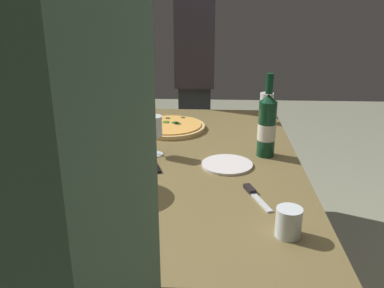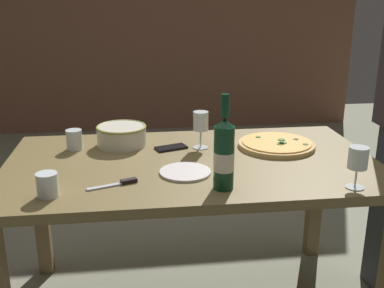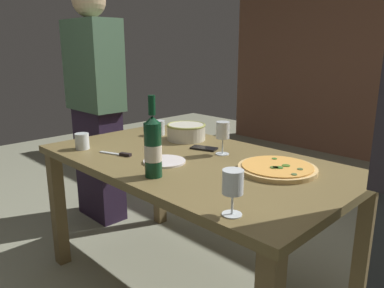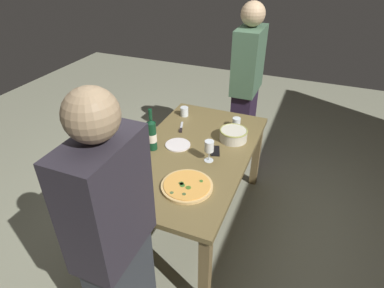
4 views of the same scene
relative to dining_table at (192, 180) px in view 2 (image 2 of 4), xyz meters
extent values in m
cube|color=brown|center=(0.00, 0.00, 0.07)|extent=(1.60, 0.90, 0.04)
cube|color=brown|center=(-0.74, 0.40, -0.30)|extent=(0.07, 0.07, 0.71)
cube|color=brown|center=(0.74, 0.40, -0.30)|extent=(0.07, 0.07, 0.71)
cylinder|color=#DFB671|center=(0.42, 0.13, 0.10)|extent=(0.36, 0.36, 0.02)
cylinder|color=#EFA649|center=(0.42, 0.13, 0.12)|extent=(0.32, 0.32, 0.01)
cylinder|color=#3B722A|center=(0.44, 0.11, 0.12)|extent=(0.03, 0.03, 0.00)
cylinder|color=#457223|center=(0.45, 0.16, 0.12)|extent=(0.04, 0.04, 0.00)
cylinder|color=#477429|center=(0.43, 0.10, 0.12)|extent=(0.03, 0.03, 0.00)
cylinder|color=#506938|center=(0.54, 0.08, 0.12)|extent=(0.02, 0.02, 0.00)
cylinder|color=#475F31|center=(0.52, 0.16, 0.12)|extent=(0.02, 0.02, 0.00)
cylinder|color=#3D7026|center=(0.35, 0.21, 0.12)|extent=(0.02, 0.02, 0.00)
cylinder|color=#4F6F2B|center=(0.42, 0.09, 0.12)|extent=(0.04, 0.04, 0.00)
cylinder|color=silver|center=(-0.30, 0.25, 0.14)|extent=(0.23, 0.23, 0.09)
torus|color=#A1A653|center=(-0.30, 0.25, 0.18)|extent=(0.24, 0.24, 0.01)
cylinder|color=#0F3B21|center=(0.08, -0.31, 0.21)|extent=(0.08, 0.08, 0.24)
cone|color=#0F3B21|center=(0.08, -0.31, 0.34)|extent=(0.08, 0.08, 0.03)
cylinder|color=#0F3B21|center=(0.08, -0.31, 0.41)|extent=(0.03, 0.03, 0.08)
cylinder|color=silver|center=(0.08, -0.31, 0.20)|extent=(0.08, 0.08, 0.07)
cylinder|color=white|center=(0.56, -0.37, 0.09)|extent=(0.07, 0.07, 0.00)
cylinder|color=white|center=(0.56, -0.37, 0.13)|extent=(0.01, 0.01, 0.07)
cylinder|color=white|center=(0.56, -0.37, 0.21)|extent=(0.07, 0.07, 0.08)
cylinder|color=white|center=(0.06, 0.16, 0.09)|extent=(0.07, 0.07, 0.00)
cylinder|color=white|center=(0.06, 0.16, 0.14)|extent=(0.01, 0.01, 0.08)
cylinder|color=white|center=(0.06, 0.16, 0.22)|extent=(0.07, 0.07, 0.09)
cylinder|color=maroon|center=(0.06, 0.16, 0.20)|extent=(0.06, 0.06, 0.04)
cylinder|color=white|center=(-0.55, -0.31, 0.14)|extent=(0.08, 0.08, 0.09)
cylinder|color=white|center=(-0.52, 0.22, 0.14)|extent=(0.07, 0.07, 0.09)
cylinder|color=white|center=(-0.05, -0.15, 0.10)|extent=(0.21, 0.21, 0.01)
cube|color=black|center=(-0.08, 0.17, 0.10)|extent=(0.16, 0.11, 0.01)
cube|color=silver|center=(-0.36, -0.25, 0.10)|extent=(0.14, 0.07, 0.01)
cube|color=black|center=(-0.27, -0.22, 0.10)|extent=(0.07, 0.04, 0.02)
camera|label=1|loc=(-1.63, -0.08, 0.77)|focal=39.46mm
camera|label=2|loc=(-0.23, -1.86, 0.78)|focal=43.17mm
camera|label=3|loc=(1.29, -1.28, 0.64)|focal=34.87mm
camera|label=4|loc=(1.99, 0.82, 1.54)|focal=30.29mm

